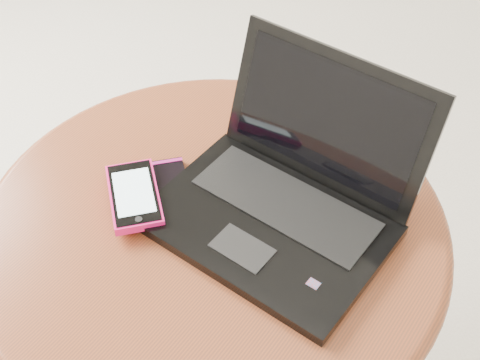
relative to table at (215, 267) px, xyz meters
The scene contains 4 objects.
table is the anchor object (origin of this frame).
laptop 0.18m from the table, 41.44° to the left, with size 0.33×0.30×0.20m.
phone_black 0.15m from the table, behind, with size 0.13×0.13×0.01m.
phone_pink 0.18m from the table, 159.00° to the right, with size 0.14×0.14×0.02m.
Camera 1 is at (0.26, -0.42, 1.24)m, focal length 48.80 mm.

